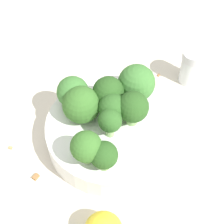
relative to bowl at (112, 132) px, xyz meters
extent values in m
plane|color=beige|center=(0.00, 0.00, -0.02)|extent=(3.00, 3.00, 0.00)
cylinder|color=white|center=(0.00, 0.00, 0.00)|extent=(0.21, 0.21, 0.04)
cylinder|color=#8EB770|center=(-0.01, 0.00, 0.03)|extent=(0.01, 0.01, 0.03)
sphere|color=#2D5B23|center=(-0.01, 0.00, 0.05)|extent=(0.04, 0.04, 0.04)
cylinder|color=#84AD66|center=(-0.01, 0.03, 0.03)|extent=(0.02, 0.02, 0.03)
sphere|color=#28511E|center=(-0.01, 0.03, 0.06)|extent=(0.05, 0.05, 0.05)
cylinder|color=#7A9E5B|center=(0.07, 0.00, 0.03)|extent=(0.02, 0.02, 0.02)
sphere|color=#28511E|center=(0.07, 0.00, 0.05)|extent=(0.04, 0.04, 0.04)
cylinder|color=#8EB770|center=(-0.06, 0.03, 0.03)|extent=(0.01, 0.01, 0.02)
sphere|color=#3D7533|center=(-0.06, 0.03, 0.05)|extent=(0.06, 0.06, 0.06)
cylinder|color=#8EB770|center=(-0.01, -0.05, 0.03)|extent=(0.02, 0.02, 0.02)
sphere|color=#386B28|center=(-0.01, -0.05, 0.05)|extent=(0.06, 0.06, 0.06)
cylinder|color=#84AD66|center=(-0.03, -0.07, 0.03)|extent=(0.02, 0.02, 0.02)
sphere|color=#3D7533|center=(-0.03, -0.07, 0.05)|extent=(0.05, 0.05, 0.05)
cylinder|color=#8EB770|center=(0.02, 0.00, 0.03)|extent=(0.02, 0.02, 0.03)
sphere|color=#2D5B23|center=(0.02, 0.00, 0.05)|extent=(0.04, 0.04, 0.04)
cylinder|color=#84AD66|center=(0.07, -0.02, 0.03)|extent=(0.02, 0.02, 0.03)
sphere|color=#386B28|center=(0.07, -0.02, 0.06)|extent=(0.04, 0.04, 0.04)
cylinder|color=#7A9E5B|center=(-0.03, -0.01, 0.03)|extent=(0.03, 0.03, 0.03)
sphere|color=#28511E|center=(-0.03, -0.01, 0.05)|extent=(0.05, 0.05, 0.05)
cylinder|color=silver|center=(-0.15, 0.12, 0.01)|extent=(0.04, 0.04, 0.05)
cylinder|color=#B7B7BC|center=(-0.15, 0.12, 0.04)|extent=(0.04, 0.04, 0.01)
cube|color=olive|center=(0.09, -0.10, -0.02)|extent=(0.01, 0.01, 0.01)
cube|color=tan|center=(-0.12, -0.09, -0.02)|extent=(0.01, 0.01, 0.01)
cube|color=olive|center=(-0.15, 0.06, -0.02)|extent=(0.01, 0.01, 0.01)
cube|color=tan|center=(0.04, -0.16, -0.02)|extent=(0.00, 0.01, 0.01)
camera|label=1|loc=(0.34, 0.05, 0.48)|focal=60.00mm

